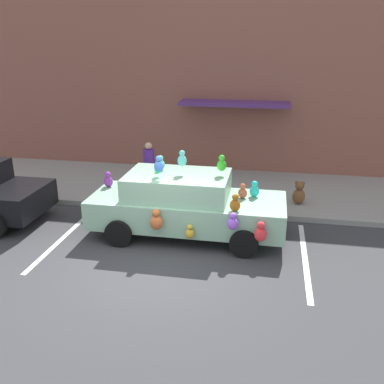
# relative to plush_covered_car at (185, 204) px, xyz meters

# --- Properties ---
(ground_plane) EXTENTS (60.00, 60.00, 0.00)m
(ground_plane) POSITION_rel_plush_covered_car_xyz_m (-0.26, -1.71, -0.80)
(ground_plane) COLOR #38383A
(sidewalk) EXTENTS (24.00, 4.00, 0.15)m
(sidewalk) POSITION_rel_plush_covered_car_xyz_m (-0.26, 3.29, -0.73)
(sidewalk) COLOR gray
(sidewalk) RESTS_ON ground
(storefront_building) EXTENTS (24.00, 1.25, 6.40)m
(storefront_building) POSITION_rel_plush_covered_car_xyz_m (-0.25, 5.43, 2.39)
(storefront_building) COLOR brown
(storefront_building) RESTS_ON ground
(parking_stripe_front) EXTENTS (0.12, 3.60, 0.01)m
(parking_stripe_front) POSITION_rel_plush_covered_car_xyz_m (2.83, -0.71, -0.80)
(parking_stripe_front) COLOR silver
(parking_stripe_front) RESTS_ON ground
(parking_stripe_rear) EXTENTS (0.12, 3.60, 0.01)m
(parking_stripe_rear) POSITION_rel_plush_covered_car_xyz_m (-2.87, -0.71, -0.80)
(parking_stripe_rear) COLOR silver
(parking_stripe_rear) RESTS_ON ground
(plush_covered_car) EXTENTS (4.64, 2.10, 2.12)m
(plush_covered_car) POSITION_rel_plush_covered_car_xyz_m (0.00, 0.00, 0.00)
(plush_covered_car) COLOR #8BB999
(plush_covered_car) RESTS_ON ground
(teddy_bear_on_sidewalk) EXTENTS (0.35, 0.29, 0.67)m
(teddy_bear_on_sidewalk) POSITION_rel_plush_covered_car_xyz_m (2.80, 2.25, -0.34)
(teddy_bear_on_sidewalk) COLOR brown
(teddy_bear_on_sidewalk) RESTS_ON sidewalk
(pedestrian_near_shopfront) EXTENTS (0.32, 0.32, 1.64)m
(pedestrian_near_shopfront) POSITION_rel_plush_covered_car_xyz_m (-1.47, 2.03, 0.11)
(pedestrian_near_shopfront) COLOR #53268F
(pedestrian_near_shopfront) RESTS_ON sidewalk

